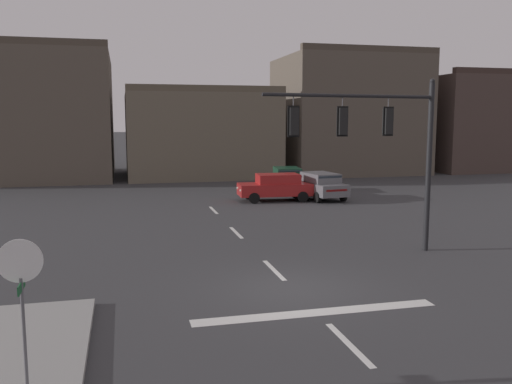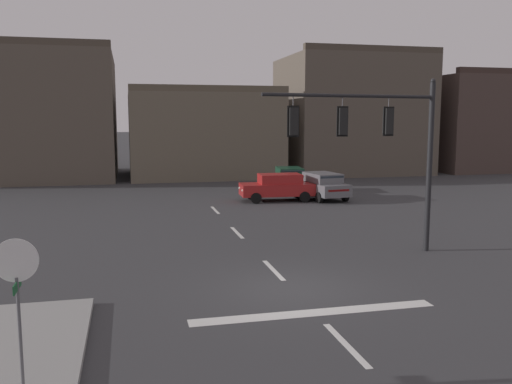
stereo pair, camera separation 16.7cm
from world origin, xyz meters
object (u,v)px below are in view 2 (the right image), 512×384
Objects in this scene: signal_mast_near_side at (379,136)px; car_lot_middle at (289,179)px; stop_sign at (17,278)px; car_lot_farside at (278,187)px; car_lot_nearside at (322,185)px.

signal_mast_near_side is 1.43× the size of car_lot_middle.
stop_sign is at bearing -116.36° from car_lot_middle.
car_lot_middle is (12.51, 25.25, -1.29)m from stop_sign.
signal_mast_near_side is 1.45× the size of car_lot_farside.
signal_mast_near_side is 13.17m from stop_sign.
stop_sign is 0.61× the size of car_lot_nearside.
car_lot_middle is at bearing 83.27° from signal_mast_near_side.
car_lot_farside is (0.15, 13.44, -3.41)m from signal_mast_near_side.
car_lot_nearside is at bearing 57.85° from stop_sign.
car_lot_farside is at bearing -115.21° from car_lot_middle.
stop_sign reaches higher than car_lot_middle.
stop_sign is 28.21m from car_lot_middle.
car_lot_farside is (10.59, 21.17, -1.29)m from stop_sign.
car_lot_farside is (-2.80, -0.14, 0.00)m from car_lot_nearside.
car_lot_middle and car_lot_farside have the same top height.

